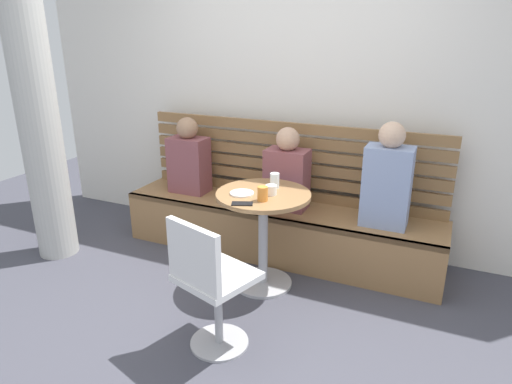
% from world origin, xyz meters
% --- Properties ---
extents(ground, '(8.00, 8.00, 0.00)m').
position_xyz_m(ground, '(0.00, 0.00, 0.00)').
color(ground, '#42424C').
extents(back_wall, '(5.20, 0.10, 2.90)m').
position_xyz_m(back_wall, '(0.00, 1.64, 1.45)').
color(back_wall, silver).
rests_on(back_wall, ground).
extents(concrete_pillar, '(0.32, 0.32, 2.80)m').
position_xyz_m(concrete_pillar, '(-1.75, 0.45, 1.40)').
color(concrete_pillar, '#B2B2AD').
rests_on(concrete_pillar, ground).
extents(booth_bench, '(2.70, 0.52, 0.44)m').
position_xyz_m(booth_bench, '(0.00, 1.20, 0.22)').
color(booth_bench, olive).
rests_on(booth_bench, ground).
extents(booth_backrest, '(2.65, 0.04, 0.67)m').
position_xyz_m(booth_backrest, '(0.00, 1.44, 0.78)').
color(booth_backrest, olive).
rests_on(booth_backrest, booth_bench).
extents(cafe_table, '(0.68, 0.68, 0.74)m').
position_xyz_m(cafe_table, '(0.09, 0.69, 0.52)').
color(cafe_table, '#ADADB2').
rests_on(cafe_table, ground).
extents(white_chair, '(0.50, 0.50, 0.85)m').
position_xyz_m(white_chair, '(0.10, -0.12, 0.46)').
color(white_chair, '#ADADB2').
rests_on(white_chair, ground).
extents(person_adult, '(0.34, 0.22, 0.78)m').
position_xyz_m(person_adult, '(0.87, 1.18, 0.79)').
color(person_adult, '#8C9EC6').
rests_on(person_adult, booth_bench).
extents(person_child_left, '(0.34, 0.22, 0.67)m').
position_xyz_m(person_child_left, '(0.07, 1.21, 0.74)').
color(person_child_left, brown).
rests_on(person_child_left, booth_bench).
extents(person_child_middle, '(0.34, 0.22, 0.68)m').
position_xyz_m(person_child_middle, '(-0.87, 1.23, 0.74)').
color(person_child_middle, brown).
rests_on(person_child_middle, booth_bench).
extents(cup_water_clear, '(0.07, 0.07, 0.11)m').
position_xyz_m(cup_water_clear, '(0.12, 0.83, 0.80)').
color(cup_water_clear, white).
rests_on(cup_water_clear, cafe_table).
extents(cup_ceramic_white, '(0.08, 0.08, 0.07)m').
position_xyz_m(cup_ceramic_white, '(0.15, 0.68, 0.78)').
color(cup_ceramic_white, white).
rests_on(cup_ceramic_white, cafe_table).
extents(cup_tumbler_orange, '(0.07, 0.07, 0.10)m').
position_xyz_m(cup_tumbler_orange, '(0.14, 0.54, 0.79)').
color(cup_tumbler_orange, orange).
rests_on(cup_tumbler_orange, cafe_table).
extents(plate_small, '(0.17, 0.17, 0.01)m').
position_xyz_m(plate_small, '(-0.04, 0.61, 0.75)').
color(plate_small, white).
rests_on(plate_small, cafe_table).
extents(phone_on_table, '(0.16, 0.12, 0.01)m').
position_xyz_m(phone_on_table, '(0.05, 0.43, 0.74)').
color(phone_on_table, black).
rests_on(phone_on_table, cafe_table).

